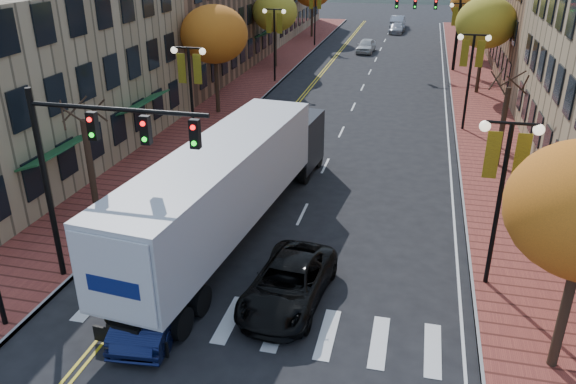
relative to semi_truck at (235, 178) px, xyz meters
The scene contains 24 objects.
ground 8.46m from the semi_truck, 73.42° to the right, with size 200.00×200.00×0.00m, color black.
sidewalk_left 25.74m from the semi_truck, 105.13° to the left, with size 4.00×85.00×0.15m, color brown.
sidewalk_right 27.31m from the semi_truck, 65.43° to the left, with size 4.00×85.00×0.15m, color brown.
building_left_mid 31.98m from the semi_truck, 117.48° to the left, with size 12.00×24.00×11.00m, color brown.
tree_left_a 6.70m from the semi_truck, behind, with size 0.28×0.28×4.20m.
tree_left_b 17.82m from the semi_truck, 112.39° to the left, with size 4.48×4.48×7.21m.
tree_left_c 33.03m from the semi_truck, 101.72° to the left, with size 4.16×4.16×6.69m.
tree_right_b 15.26m from the semi_truck, 42.16° to the left, with size 0.28×0.28×4.20m.
tree_right_c 28.73m from the semi_truck, 66.68° to the left, with size 4.48×4.48×7.21m.
tree_right_d 43.82m from the semi_truck, 75.01° to the left, with size 4.35×4.35×7.00m.
lamp_left_b 9.91m from the semi_truck, 122.20° to the left, with size 1.96×0.36×6.05m.
lamp_left_c 26.81m from the semi_truck, 101.19° to the left, with size 1.96×0.36×6.05m.
lamp_left_d 44.58m from the semi_truck, 96.69° to the left, with size 1.96×0.36×6.05m.
lamp_right_a 10.13m from the semi_truck, 10.16° to the right, with size 1.96×0.36×6.05m.
lamp_right_b 19.06m from the semi_truck, 58.87° to the left, with size 1.96×0.36×6.05m.
lamp_right_c 35.67m from the semi_truck, 74.01° to the left, with size 1.96×0.36×6.05m.
traffic_mast_near 6.22m from the semi_truck, 123.63° to the right, with size 6.10×0.35×7.00m.
traffic_mast_far 35.20m from the semi_truck, 77.19° to the left, with size 6.10×0.34×7.00m.
semi_truck is the anchor object (origin of this frame).
navy_sedan 6.60m from the semi_truck, 95.09° to the right, with size 1.64×4.69×1.55m, color #0E1539.
black_suv 5.68m from the semi_truck, 53.43° to the right, with size 2.36×5.11×1.42m, color black.
car_far_white 42.02m from the semi_truck, 88.77° to the left, with size 1.68×4.18×1.42m, color silver.
car_far_silver 56.59m from the semi_truck, 86.58° to the left, with size 1.75×4.31×1.25m, color #A3A3AA.
car_far_oncoming 61.36m from the semi_truck, 87.03° to the left, with size 1.74×4.99×1.64m, color #B2B3BB.
Camera 1 is at (4.55, -12.00, 11.28)m, focal length 35.00 mm.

